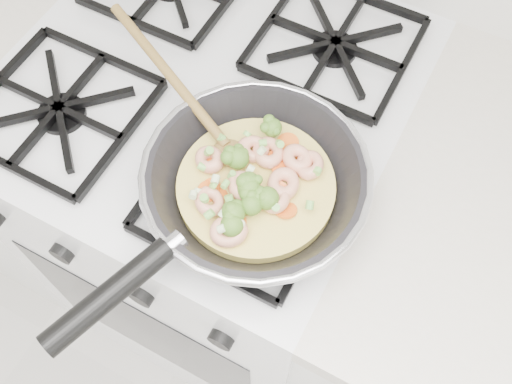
% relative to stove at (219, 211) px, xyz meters
% --- Properties ---
extents(stove, '(0.60, 0.60, 0.92)m').
position_rel_stove_xyz_m(stove, '(0.00, 0.00, 0.00)').
color(stove, white).
rests_on(stove, ground).
extents(skillet, '(0.44, 0.44, 0.09)m').
position_rel_stove_xyz_m(skillet, '(0.16, -0.15, 0.50)').
color(skillet, black).
rests_on(skillet, stove).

